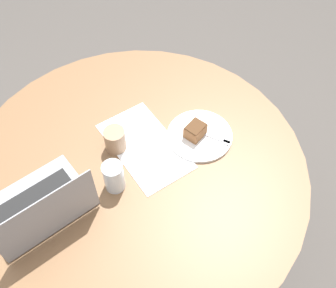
{
  "coord_description": "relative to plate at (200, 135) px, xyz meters",
  "views": [
    {
      "loc": [
        -0.78,
        -0.08,
        1.95
      ],
      "look_at": [
        0.06,
        -0.12,
        0.8
      ],
      "focal_mm": 42.0,
      "sensor_mm": 36.0,
      "label": 1
    }
  ],
  "objects": [
    {
      "name": "laptop",
      "position": [
        -0.29,
        0.55,
        0.03
      ],
      "size": [
        0.39,
        0.41,
        0.22
      ],
      "rotation": [
        0.0,
        0.0,
        5.33
      ],
      "color": "gray",
      "rests_on": "dining_table"
    },
    {
      "name": "paper_document",
      "position": [
        -0.03,
        0.21,
        -0.0
      ],
      "size": [
        0.43,
        0.38,
        0.0
      ],
      "rotation": [
        0.0,
        0.0,
        0.54
      ],
      "color": "white",
      "rests_on": "dining_table"
    },
    {
      "name": "water_glass",
      "position": [
        -0.2,
        0.31,
        0.05
      ],
      "size": [
        0.07,
        0.07,
        0.12
      ],
      "color": "silver",
      "rests_on": "dining_table"
    },
    {
      "name": "coffee_glass",
      "position": [
        -0.03,
        0.31,
        0.04
      ],
      "size": [
        0.08,
        0.08,
        0.09
      ],
      "color": "#997556",
      "rests_on": "dining_table"
    },
    {
      "name": "ground_plane",
      "position": [
        -0.12,
        0.25,
        -0.77
      ],
      "size": [
        12.0,
        12.0,
        0.0
      ],
      "primitive_type": "plane",
      "color": "#4C4742"
    },
    {
      "name": "plate",
      "position": [
        0.0,
        0.0,
        0.0
      ],
      "size": [
        0.25,
        0.25,
        0.01
      ],
      "color": "white",
      "rests_on": "dining_table"
    },
    {
      "name": "cake_slice",
      "position": [
        -0.0,
        0.02,
        0.03
      ],
      "size": [
        0.09,
        0.09,
        0.05
      ],
      "rotation": [
        0.0,
        0.0,
        2.41
      ],
      "color": "brown",
      "rests_on": "plate"
    },
    {
      "name": "dining_table",
      "position": [
        -0.12,
        0.25,
        -0.15
      ],
      "size": [
        1.24,
        1.24,
        0.76
      ],
      "color": "brown",
      "rests_on": "ground_plane"
    },
    {
      "name": "fork",
      "position": [
        -0.02,
        -0.05,
        0.01
      ],
      "size": [
        0.1,
        0.16,
        0.0
      ],
      "rotation": [
        0.0,
        0.0,
        4.22
      ],
      "color": "silver",
      "rests_on": "plate"
    }
  ]
}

